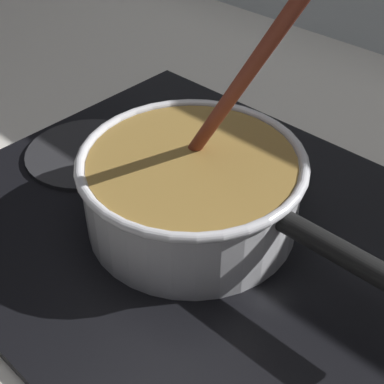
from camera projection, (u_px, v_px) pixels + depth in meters
ground at (43, 380)px, 0.50m from camera, size 2.40×1.60×0.04m
hob_plate at (192, 225)px, 0.62m from camera, size 0.56×0.48×0.01m
burner_ring at (192, 218)px, 0.61m from camera, size 0.20×0.20×0.01m
spare_burner at (86, 153)px, 0.71m from camera, size 0.16×0.16×0.01m
cooking_pan at (193, 188)px, 0.59m from camera, size 0.39×0.24×0.31m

